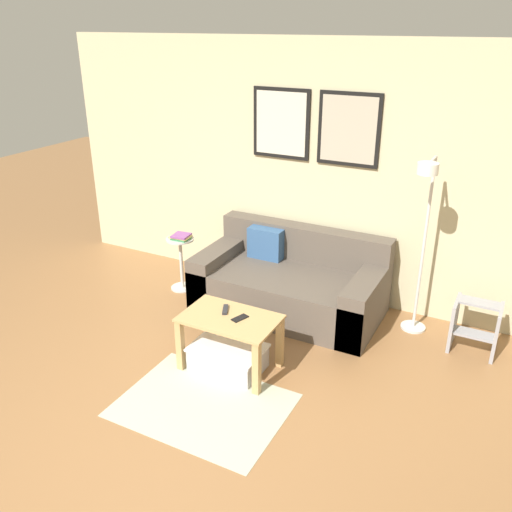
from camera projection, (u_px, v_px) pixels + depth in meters
The scene contains 12 objects.
ground_plane at pixel (129, 457), 3.61m from camera, with size 16.00×16.00×0.00m, color olive.
wall_back at pixel (304, 171), 5.41m from camera, with size 5.60×0.09×2.55m.
area_rug at pixel (203, 405), 4.09m from camera, with size 1.25×0.93×0.01m, color #B2B79E.
couch at pixel (290, 284), 5.37m from camera, with size 1.80×0.95×0.77m.
coffee_table at pixel (230, 329), 4.40m from camera, with size 0.78×0.49×0.48m.
storage_bin at pixel (228, 357), 4.49m from camera, with size 0.60×0.41×0.21m.
floor_lamp at pixel (423, 226), 4.56m from camera, with size 0.23×0.50×1.65m.
side_table at pixel (181, 259), 5.75m from camera, with size 0.29×0.29×0.58m.
book_stack at pixel (181, 237), 5.62m from camera, with size 0.22×0.19×0.05m.
remote_control at pixel (226, 310), 4.45m from camera, with size 0.04×0.15×0.02m, color #232328.
cell_phone at pixel (240, 318), 4.34m from camera, with size 0.07×0.14×0.01m, color black.
step_stool at pixel (475, 326), 4.70m from camera, with size 0.39×0.34×0.45m.
Camera 1 is at (2.03, -2.06, 2.68)m, focal length 38.00 mm.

